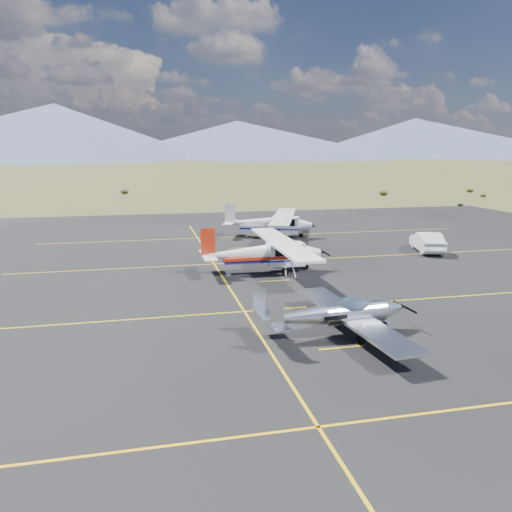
{
  "coord_description": "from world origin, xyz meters",
  "views": [
    {
      "loc": [
        -10.7,
        -21.56,
        7.98
      ],
      "look_at": [
        -4.11,
        7.73,
        1.6
      ],
      "focal_mm": 35.0,
      "sensor_mm": 36.0,
      "label": 1
    }
  ],
  "objects_px": {
    "aircraft_low_wing": "(338,314)",
    "aircraft_plain": "(270,223)",
    "sedan": "(427,242)",
    "aircraft_cessna": "(265,252)"
  },
  "relations": [
    {
      "from": "aircraft_low_wing",
      "to": "aircraft_cessna",
      "type": "relative_size",
      "value": 0.77
    },
    {
      "from": "aircraft_low_wing",
      "to": "aircraft_plain",
      "type": "distance_m",
      "value": 25.32
    },
    {
      "from": "aircraft_cessna",
      "to": "sedan",
      "type": "height_order",
      "value": "aircraft_cessna"
    },
    {
      "from": "aircraft_cessna",
      "to": "aircraft_plain",
      "type": "distance_m",
      "value": 13.75
    },
    {
      "from": "aircraft_low_wing",
      "to": "aircraft_cessna",
      "type": "xyz_separation_m",
      "value": [
        -0.43,
        11.87,
        0.41
      ]
    },
    {
      "from": "aircraft_low_wing",
      "to": "sedan",
      "type": "relative_size",
      "value": 1.93
    },
    {
      "from": "aircraft_cessna",
      "to": "aircraft_plain",
      "type": "height_order",
      "value": "aircraft_plain"
    },
    {
      "from": "aircraft_low_wing",
      "to": "aircraft_plain",
      "type": "bearing_deg",
      "value": 77.69
    },
    {
      "from": "aircraft_low_wing",
      "to": "aircraft_plain",
      "type": "relative_size",
      "value": 0.77
    },
    {
      "from": "aircraft_plain",
      "to": "sedan",
      "type": "relative_size",
      "value": 2.51
    }
  ]
}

